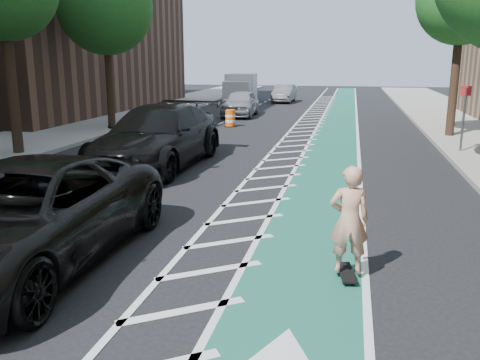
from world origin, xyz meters
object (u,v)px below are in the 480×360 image
(suv_near, at_px, (23,216))
(barrel_a, at_px, (176,146))
(suv_far, at_px, (158,136))
(skateboarder, at_px, (349,220))

(suv_near, relative_size, barrel_a, 6.36)
(suv_far, height_order, barrel_a, suv_far)
(skateboarder, distance_m, suv_far, 9.72)
(skateboarder, relative_size, suv_far, 0.26)
(skateboarder, distance_m, suv_near, 5.32)
(skateboarder, height_order, suv_far, suv_far)
(skateboarder, xyz_separation_m, suv_far, (-6.10, 7.57, 0.00))
(skateboarder, relative_size, suv_near, 0.27)
(suv_near, xyz_separation_m, barrel_a, (-0.62, 9.41, -0.41))
(skateboarder, xyz_separation_m, barrel_a, (-5.90, 8.77, -0.50))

